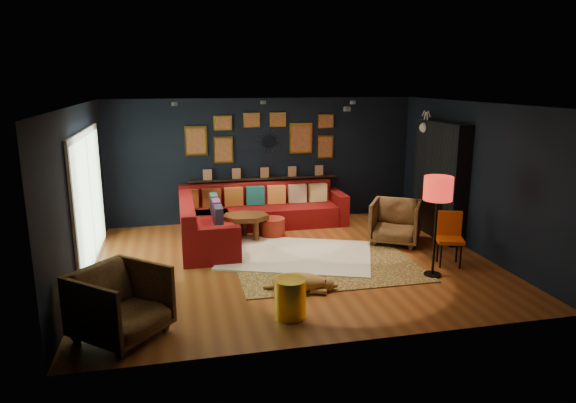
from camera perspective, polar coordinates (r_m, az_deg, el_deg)
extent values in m
plane|color=brown|center=(8.63, 0.57, -6.74)|extent=(6.50, 6.50, 0.00)
plane|color=black|center=(10.92, -2.71, 4.60)|extent=(6.50, 0.00, 6.50)
plane|color=black|center=(5.71, 6.92, -3.73)|extent=(6.50, 0.00, 6.50)
plane|color=black|center=(8.18, -22.17, 0.61)|extent=(0.00, 5.50, 5.50)
plane|color=black|center=(9.54, 19.98, 2.51)|extent=(0.00, 5.50, 5.50)
plane|color=silver|center=(8.11, 0.61, 10.78)|extent=(6.50, 6.50, 0.00)
cube|color=maroon|center=(10.63, -3.24, -1.66)|extent=(3.20, 0.95, 0.42)
cube|color=maroon|center=(10.87, -3.58, 0.96)|extent=(3.20, 0.24, 0.46)
cube|color=maroon|center=(11.00, 5.52, -0.60)|extent=(0.22, 0.95, 0.64)
cube|color=maroon|center=(9.46, -8.89, -3.72)|extent=(0.95, 2.20, 0.42)
cube|color=maroon|center=(9.33, -11.15, -1.37)|extent=(0.24, 2.20, 0.46)
cube|color=maroon|center=(8.48, -8.45, -4.97)|extent=(0.95, 0.22, 0.64)
cube|color=#A0471D|center=(10.55, -10.93, 0.29)|extent=(0.38, 0.14, 0.38)
cube|color=maroon|center=(10.57, -8.49, 0.42)|extent=(0.38, 0.14, 0.38)
cube|color=#A55C23|center=(10.61, -6.07, 0.54)|extent=(0.38, 0.14, 0.38)
cube|color=#1C6870|center=(10.67, -3.67, 0.66)|extent=(0.38, 0.14, 0.38)
cube|color=orange|center=(10.75, -1.30, 0.77)|extent=(0.38, 0.14, 0.38)
cube|color=#C3AD95|center=(10.84, 1.03, 0.89)|extent=(0.38, 0.14, 0.38)
cube|color=#DACB83|center=(10.95, 3.32, 1.00)|extent=(0.38, 0.14, 0.38)
cube|color=#224D4F|center=(10.04, -8.22, -0.27)|extent=(0.14, 0.38, 0.38)
cube|color=#5A2961|center=(9.56, -7.98, -0.97)|extent=(0.14, 0.38, 0.38)
cube|color=#2A2A46|center=(9.07, -7.72, -1.73)|extent=(0.14, 0.38, 0.38)
cube|color=black|center=(10.92, -2.63, 2.57)|extent=(3.20, 0.12, 0.04)
cube|color=gold|center=(10.68, -10.18, 6.64)|extent=(0.45, 0.03, 0.60)
cube|color=#A86B37|center=(10.67, -10.17, 6.63)|extent=(0.38, 0.01, 0.51)
cube|color=gold|center=(10.75, -7.19, 5.71)|extent=(0.40, 0.03, 0.55)
cube|color=#A86B37|center=(10.73, -7.18, 5.70)|extent=(0.34, 0.01, 0.47)
cube|color=gold|center=(10.69, -7.28, 8.63)|extent=(0.38, 0.03, 0.30)
cube|color=#A86B37|center=(10.67, -7.27, 8.63)|extent=(0.32, 0.01, 0.25)
cube|color=gold|center=(11.00, 1.43, 7.04)|extent=(0.50, 0.03, 0.65)
cube|color=#A86B37|center=(10.98, 1.45, 7.03)|extent=(0.42, 0.01, 0.55)
cube|color=gold|center=(11.17, 4.18, 6.07)|extent=(0.35, 0.03, 0.50)
cube|color=#A86B37|center=(11.15, 4.20, 6.06)|extent=(0.30, 0.01, 0.42)
cube|color=gold|center=(11.11, 4.22, 8.88)|extent=(0.35, 0.03, 0.30)
cube|color=#A86B37|center=(11.09, 4.25, 8.88)|extent=(0.30, 0.01, 0.25)
cube|color=gold|center=(10.76, -4.06, 9.00)|extent=(0.35, 0.03, 0.30)
cube|color=#A86B37|center=(10.74, -4.05, 9.00)|extent=(0.30, 0.01, 0.25)
cube|color=gold|center=(10.85, -1.15, 9.07)|extent=(0.35, 0.03, 0.30)
cube|color=#A86B37|center=(10.83, -1.14, 9.07)|extent=(0.30, 0.01, 0.25)
cylinder|color=silver|center=(10.86, -2.19, 6.68)|extent=(0.28, 0.03, 0.28)
cone|color=gold|center=(10.90, -1.04, 6.72)|extent=(0.03, 0.16, 0.03)
cone|color=gold|center=(10.89, -1.13, 7.15)|extent=(0.04, 0.16, 0.04)
cone|color=gold|center=(10.87, -1.38, 7.52)|extent=(0.04, 0.16, 0.04)
cone|color=gold|center=(10.85, -1.75, 7.76)|extent=(0.04, 0.16, 0.04)
cone|color=gold|center=(10.83, -2.20, 7.84)|extent=(0.03, 0.16, 0.03)
cone|color=gold|center=(10.82, -2.64, 7.74)|extent=(0.04, 0.16, 0.04)
cone|color=gold|center=(10.81, -3.01, 7.48)|extent=(0.04, 0.16, 0.04)
cone|color=gold|center=(10.81, -3.26, 7.09)|extent=(0.04, 0.16, 0.04)
cone|color=gold|center=(10.82, -3.34, 6.65)|extent=(0.03, 0.16, 0.03)
cone|color=gold|center=(10.83, -3.24, 6.21)|extent=(0.04, 0.16, 0.04)
cone|color=gold|center=(10.85, -2.99, 5.84)|extent=(0.04, 0.16, 0.04)
cone|color=gold|center=(10.87, -2.61, 5.60)|extent=(0.04, 0.16, 0.04)
cone|color=gold|center=(10.88, -2.17, 5.53)|extent=(0.03, 0.16, 0.03)
cone|color=gold|center=(10.90, -1.74, 5.63)|extent=(0.04, 0.16, 0.04)
cone|color=gold|center=(10.91, -1.37, 5.89)|extent=(0.04, 0.16, 0.04)
cone|color=gold|center=(10.91, -1.12, 6.27)|extent=(0.04, 0.16, 0.04)
cube|color=black|center=(10.26, 16.52, 2.34)|extent=(0.30, 1.60, 2.20)
cube|color=black|center=(10.37, 15.99, -1.19)|extent=(0.20, 0.80, 0.90)
cone|color=white|center=(10.60, 15.99, 7.92)|extent=(0.35, 0.28, 0.28)
sphere|color=white|center=(10.50, 14.92, 7.94)|extent=(0.20, 0.20, 0.20)
cylinder|color=white|center=(10.44, 15.23, 8.83)|extent=(0.02, 0.10, 0.28)
cylinder|color=white|center=(10.55, 14.92, 8.89)|extent=(0.02, 0.10, 0.28)
cube|color=white|center=(8.80, -21.25, 0.20)|extent=(0.04, 2.80, 2.20)
cube|color=#A1C597|center=(8.79, -21.09, 0.21)|extent=(0.01, 2.60, 2.00)
cube|color=white|center=(8.79, -21.06, 0.21)|extent=(0.02, 0.06, 2.00)
cylinder|color=black|center=(9.09, -12.49, 10.51)|extent=(0.10, 0.10, 0.06)
cylinder|color=black|center=(9.64, -2.78, 10.95)|extent=(0.10, 0.10, 0.06)
cylinder|color=black|center=(9.66, 7.21, 10.87)|extent=(0.10, 0.10, 0.06)
cylinder|color=black|center=(7.51, 6.57, 10.18)|extent=(0.10, 0.10, 0.06)
cube|color=white|center=(8.91, 1.00, -5.95)|extent=(3.00, 2.60, 0.03)
cube|color=tan|center=(8.47, 4.31, -7.10)|extent=(2.95, 2.11, 0.02)
cylinder|color=#5B3617|center=(9.58, -5.61, -3.36)|extent=(0.11, 0.11, 0.36)
cylinder|color=#5B3617|center=(9.63, -3.59, -3.24)|extent=(0.11, 0.11, 0.36)
cylinder|color=#5B3617|center=(9.98, -4.92, -2.66)|extent=(0.11, 0.11, 0.36)
cylinder|color=maroon|center=(9.95, -1.78, -2.79)|extent=(0.50, 0.50, 0.33)
imported|color=#A26E3E|center=(6.39, -18.13, -10.39)|extent=(1.24, 1.24, 0.94)
imported|color=#A26E3E|center=(9.69, 11.85, -2.01)|extent=(1.15, 1.14, 0.89)
cylinder|color=gold|center=(6.65, 0.24, -10.70)|extent=(0.41, 0.41, 0.51)
cylinder|color=black|center=(8.65, 16.62, -5.75)|extent=(0.03, 0.03, 0.43)
cylinder|color=black|center=(8.71, 18.63, -5.76)|extent=(0.03, 0.03, 0.43)
cylinder|color=black|center=(8.94, 16.29, -5.10)|extent=(0.03, 0.03, 0.43)
cylinder|color=black|center=(9.00, 18.24, -5.12)|extent=(0.03, 0.03, 0.43)
cube|color=#D55712|center=(8.76, 17.54, -4.09)|extent=(0.52, 0.52, 0.06)
cube|color=#D55712|center=(8.86, 17.45, -2.30)|extent=(0.40, 0.18, 0.41)
cylinder|color=black|center=(8.35, 15.74, -7.83)|extent=(0.26, 0.26, 0.04)
cylinder|color=black|center=(8.14, 16.03, -3.52)|extent=(0.04, 0.04, 1.27)
cylinder|color=#AC1912|center=(7.97, 16.36, 1.41)|extent=(0.43, 0.43, 0.36)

